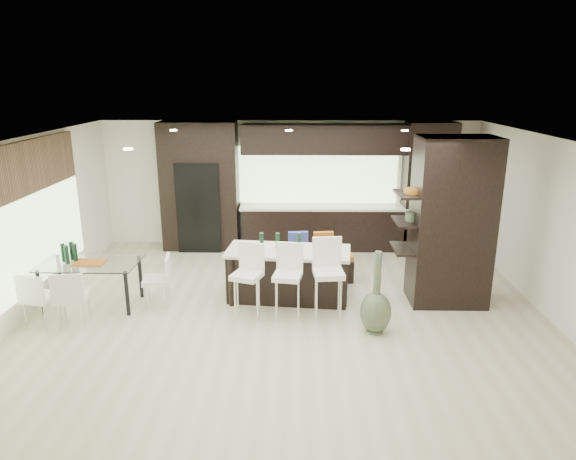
{
  "coord_description": "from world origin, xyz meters",
  "views": [
    {
      "loc": [
        0.12,
        -7.48,
        3.52
      ],
      "look_at": [
        0.0,
        0.6,
        1.15
      ],
      "focal_mm": 32.0,
      "sensor_mm": 36.0,
      "label": 1
    }
  ],
  "objects_px": {
    "floor_vase": "(377,293)",
    "chair_near": "(73,300)",
    "stool_mid": "(288,289)",
    "chair_far": "(41,301)",
    "stool_right": "(328,287)",
    "stool_left": "(247,289)",
    "dining_table": "(92,284)",
    "bench": "(315,267)",
    "chair_end": "(157,283)",
    "kitchen_island": "(288,274)"
  },
  "relations": [
    {
      "from": "floor_vase",
      "to": "chair_near",
      "type": "bearing_deg",
      "value": 178.49
    },
    {
      "from": "stool_mid",
      "to": "chair_far",
      "type": "relative_size",
      "value": 1.17
    },
    {
      "from": "stool_right",
      "to": "chair_near",
      "type": "distance_m",
      "value": 3.78
    },
    {
      "from": "stool_left",
      "to": "chair_near",
      "type": "xyz_separation_m",
      "value": [
        -2.53,
        -0.35,
        -0.05
      ]
    },
    {
      "from": "floor_vase",
      "to": "stool_mid",
      "type": "bearing_deg",
      "value": 159.72
    },
    {
      "from": "stool_right",
      "to": "dining_table",
      "type": "relative_size",
      "value": 0.66
    },
    {
      "from": "dining_table",
      "to": "stool_mid",
      "type": "bearing_deg",
      "value": -6.28
    },
    {
      "from": "floor_vase",
      "to": "chair_far",
      "type": "distance_m",
      "value": 4.9
    },
    {
      "from": "stool_mid",
      "to": "bench",
      "type": "height_order",
      "value": "stool_mid"
    },
    {
      "from": "stool_mid",
      "to": "bench",
      "type": "bearing_deg",
      "value": 82.36
    },
    {
      "from": "chair_far",
      "to": "chair_end",
      "type": "distance_m",
      "value": 1.68
    },
    {
      "from": "bench",
      "to": "floor_vase",
      "type": "xyz_separation_m",
      "value": [
        0.8,
        -1.99,
        0.36
      ]
    },
    {
      "from": "stool_mid",
      "to": "chair_near",
      "type": "distance_m",
      "value": 3.17
    },
    {
      "from": "stool_right",
      "to": "chair_far",
      "type": "xyz_separation_m",
      "value": [
        -4.24,
        -0.33,
        -0.1
      ]
    },
    {
      "from": "bench",
      "to": "chair_far",
      "type": "xyz_separation_m",
      "value": [
        -4.1,
        -1.86,
        0.14
      ]
    },
    {
      "from": "floor_vase",
      "to": "chair_near",
      "type": "relative_size",
      "value": 1.49
    },
    {
      "from": "kitchen_island",
      "to": "stool_right",
      "type": "distance_m",
      "value": 0.98
    },
    {
      "from": "kitchen_island",
      "to": "stool_right",
      "type": "xyz_separation_m",
      "value": [
        0.62,
        -0.75,
        0.08
      ]
    },
    {
      "from": "stool_left",
      "to": "floor_vase",
      "type": "xyz_separation_m",
      "value": [
        1.89,
        -0.47,
        0.15
      ]
    },
    {
      "from": "chair_near",
      "to": "floor_vase",
      "type": "bearing_deg",
      "value": -11.42
    },
    {
      "from": "dining_table",
      "to": "chair_far",
      "type": "bearing_deg",
      "value": -122.79
    },
    {
      "from": "stool_mid",
      "to": "floor_vase",
      "type": "relative_size",
      "value": 0.75
    },
    {
      "from": "stool_right",
      "to": "bench",
      "type": "xyz_separation_m",
      "value": [
        -0.14,
        1.54,
        -0.24
      ]
    },
    {
      "from": "chair_far",
      "to": "chair_end",
      "type": "bearing_deg",
      "value": 36.53
    },
    {
      "from": "stool_left",
      "to": "chair_far",
      "type": "height_order",
      "value": "stool_left"
    },
    {
      "from": "stool_left",
      "to": "kitchen_island",
      "type": "bearing_deg",
      "value": 70.25
    },
    {
      "from": "kitchen_island",
      "to": "stool_mid",
      "type": "relative_size",
      "value": 2.17
    },
    {
      "from": "stool_mid",
      "to": "bench",
      "type": "distance_m",
      "value": 1.61
    },
    {
      "from": "bench",
      "to": "chair_end",
      "type": "relative_size",
      "value": 1.71
    },
    {
      "from": "kitchen_island",
      "to": "chair_far",
      "type": "xyz_separation_m",
      "value": [
        -3.62,
        -1.08,
        -0.02
      ]
    },
    {
      "from": "stool_right",
      "to": "dining_table",
      "type": "xyz_separation_m",
      "value": [
        -3.76,
        0.39,
        -0.14
      ]
    },
    {
      "from": "floor_vase",
      "to": "chair_far",
      "type": "relative_size",
      "value": 1.55
    },
    {
      "from": "floor_vase",
      "to": "chair_near",
      "type": "distance_m",
      "value": 4.43
    },
    {
      "from": "stool_right",
      "to": "chair_near",
      "type": "relative_size",
      "value": 1.21
    },
    {
      "from": "dining_table",
      "to": "chair_near",
      "type": "height_order",
      "value": "chair_near"
    },
    {
      "from": "dining_table",
      "to": "chair_near",
      "type": "bearing_deg",
      "value": -89.47
    },
    {
      "from": "chair_end",
      "to": "chair_far",
      "type": "bearing_deg",
      "value": 107.59
    },
    {
      "from": "dining_table",
      "to": "stool_right",
      "type": "bearing_deg",
      "value": -5.42
    },
    {
      "from": "stool_mid",
      "to": "stool_right",
      "type": "xyz_separation_m",
      "value": [
        0.62,
        -0.02,
        0.04
      ]
    },
    {
      "from": "bench",
      "to": "floor_vase",
      "type": "bearing_deg",
      "value": -75.56
    },
    {
      "from": "floor_vase",
      "to": "dining_table",
      "type": "height_order",
      "value": "floor_vase"
    },
    {
      "from": "chair_near",
      "to": "stool_right",
      "type": "bearing_deg",
      "value": -4.78
    },
    {
      "from": "stool_mid",
      "to": "floor_vase",
      "type": "distance_m",
      "value": 1.37
    },
    {
      "from": "kitchen_island",
      "to": "stool_mid",
      "type": "distance_m",
      "value": 0.74
    },
    {
      "from": "bench",
      "to": "dining_table",
      "type": "xyz_separation_m",
      "value": [
        -3.62,
        -1.14,
        0.11
      ]
    },
    {
      "from": "dining_table",
      "to": "floor_vase",
      "type": "bearing_deg",
      "value": -10.31
    },
    {
      "from": "kitchen_island",
      "to": "floor_vase",
      "type": "relative_size",
      "value": 1.63
    },
    {
      "from": "chair_far",
      "to": "chair_near",
      "type": "bearing_deg",
      "value": 10.03
    },
    {
      "from": "bench",
      "to": "chair_near",
      "type": "xyz_separation_m",
      "value": [
        -3.62,
        -1.87,
        0.16
      ]
    },
    {
      "from": "stool_mid",
      "to": "chair_end",
      "type": "bearing_deg",
      "value": 179.54
    }
  ]
}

